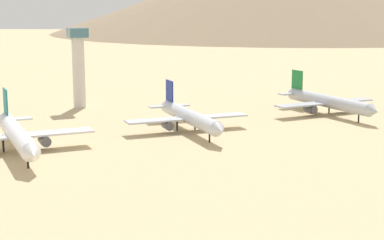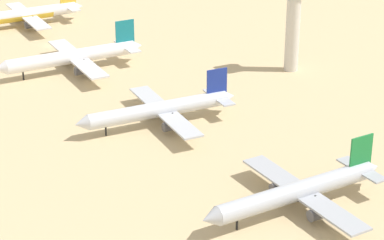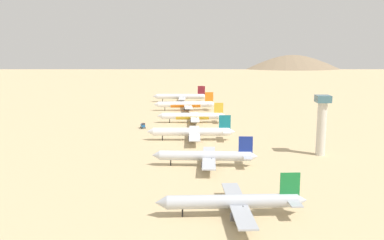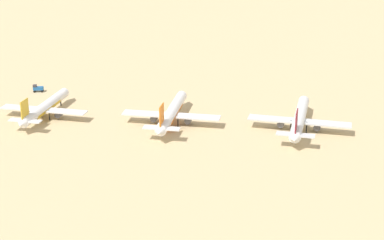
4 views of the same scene
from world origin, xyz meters
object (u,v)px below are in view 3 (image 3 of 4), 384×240
(parked_jet_1, at_px, (186,104))
(parked_jet_5, at_px, (234,202))
(parked_jet_4, at_px, (206,156))
(parked_jet_0, at_px, (181,97))
(service_truck, at_px, (143,125))
(control_tower, at_px, (322,122))
(parked_jet_2, at_px, (193,116))
(parked_jet_3, at_px, (192,132))

(parked_jet_1, distance_m, parked_jet_5, 231.86)
(parked_jet_4, relative_size, parked_jet_5, 0.98)
(parked_jet_4, xyz_separation_m, parked_jet_5, (-7.72, 58.83, 0.08))
(parked_jet_0, bearing_deg, service_truck, 81.13)
(parked_jet_1, relative_size, control_tower, 1.77)
(parked_jet_2, relative_size, service_truck, 9.08)
(control_tower, bearing_deg, parked_jet_5, 56.99)
(parked_jet_2, relative_size, parked_jet_4, 1.02)
(parked_jet_1, bearing_deg, parked_jet_5, 95.27)
(parked_jet_0, relative_size, parked_jet_1, 1.00)
(service_truck, distance_m, control_tower, 123.75)
(parked_jet_0, distance_m, parked_jet_5, 288.98)
(parked_jet_1, relative_size, parked_jet_4, 1.10)
(parked_jet_1, xyz_separation_m, service_truck, (27.58, 80.79, -3.22))
(parked_jet_1, distance_m, parked_jet_3, 117.79)
(parked_jet_0, xyz_separation_m, control_tower, (-79.33, 207.74, 11.91))
(parked_jet_3, height_order, service_truck, parked_jet_3)
(parked_jet_2, distance_m, control_tower, 113.94)
(parked_jet_4, height_order, service_truck, parked_jet_4)
(service_truck, bearing_deg, control_tower, 145.16)
(parked_jet_0, bearing_deg, control_tower, 110.90)
(parked_jet_4, xyz_separation_m, control_tower, (-59.65, -21.11, 12.45))
(parked_jet_0, distance_m, parked_jet_1, 57.12)
(parked_jet_4, relative_size, control_tower, 1.61)
(parked_jet_2, bearing_deg, service_truck, 32.08)
(parked_jet_3, relative_size, parked_jet_5, 1.04)
(parked_jet_0, xyz_separation_m, service_truck, (21.47, 137.58, -3.33))
(parked_jet_0, height_order, parked_jet_3, parked_jet_0)
(parked_jet_5, bearing_deg, parked_jet_2, -85.06)
(parked_jet_0, height_order, parked_jet_2, parked_jet_0)
(parked_jet_2, distance_m, parked_jet_3, 58.16)
(parked_jet_5, height_order, control_tower, control_tower)
(parked_jet_1, relative_size, parked_jet_2, 1.08)
(parked_jet_2, bearing_deg, parked_jet_1, -83.80)
(parked_jet_2, xyz_separation_m, service_truck, (34.04, 21.33, -2.85))
(parked_jet_2, distance_m, service_truck, 40.27)
(parked_jet_0, xyz_separation_m, parked_jet_5, (-27.40, 287.68, -0.45))
(parked_jet_3, xyz_separation_m, parked_jet_4, (-7.06, 54.45, -0.29))
(parked_jet_5, relative_size, control_tower, 1.64)
(service_truck, xyz_separation_m, control_tower, (-100.80, 70.16, 15.24))
(service_truck, bearing_deg, parked_jet_2, -147.92)
(parked_jet_3, relative_size, control_tower, 1.70)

